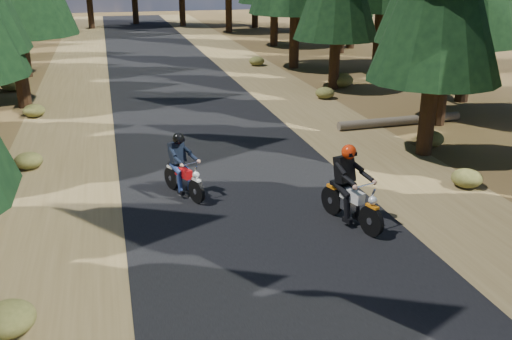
# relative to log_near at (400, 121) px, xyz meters

# --- Properties ---
(ground) EXTENTS (120.00, 120.00, 0.00)m
(ground) POSITION_rel_log_near_xyz_m (-6.93, -7.61, -0.16)
(ground) COLOR #463519
(ground) RESTS_ON ground
(road) EXTENTS (6.00, 100.00, 0.01)m
(road) POSITION_rel_log_near_xyz_m (-6.93, -2.61, -0.15)
(road) COLOR black
(road) RESTS_ON ground
(shoulder_l) EXTENTS (3.20, 100.00, 0.01)m
(shoulder_l) POSITION_rel_log_near_xyz_m (-11.53, -2.61, -0.16)
(shoulder_l) COLOR brown
(shoulder_l) RESTS_ON ground
(shoulder_r) EXTENTS (3.20, 100.00, 0.01)m
(shoulder_r) POSITION_rel_log_near_xyz_m (-2.33, -2.61, -0.16)
(shoulder_r) COLOR brown
(shoulder_r) RESTS_ON ground
(log_near) EXTENTS (4.81, 0.53, 0.32)m
(log_near) POSITION_rel_log_near_xyz_m (0.00, 0.00, 0.00)
(log_near) COLOR #4C4233
(log_near) RESTS_ON ground
(understory_shrubs) EXTENTS (15.77, 31.30, 0.68)m
(understory_shrubs) POSITION_rel_log_near_xyz_m (-5.53, 0.15, 0.11)
(understory_shrubs) COLOR #474C1E
(understory_shrubs) RESTS_ON ground
(rider_lead) EXTENTS (1.17, 2.11, 1.81)m
(rider_lead) POSITION_rel_log_near_xyz_m (-5.04, -7.15, 0.45)
(rider_lead) COLOR beige
(rider_lead) RESTS_ON road
(rider_follow) EXTENTS (1.22, 1.85, 1.59)m
(rider_follow) POSITION_rel_log_near_xyz_m (-8.38, -4.57, 0.38)
(rider_follow) COLOR #A30A0D
(rider_follow) RESTS_ON road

